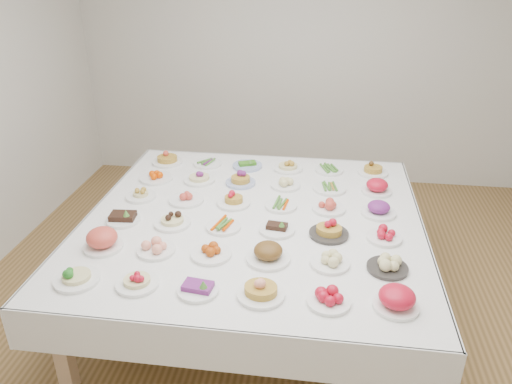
# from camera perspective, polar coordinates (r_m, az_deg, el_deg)

# --- Properties ---
(room_envelope) EXTENTS (5.02, 5.02, 2.81)m
(room_envelope) POSITION_cam_1_polar(r_m,az_deg,el_deg) (3.16, 3.07, 13.99)
(room_envelope) COLOR olive
(room_envelope) RESTS_ON ground
(display_table) EXTENTS (2.41, 2.41, 0.75)m
(display_table) POSITION_cam_1_polar(r_m,az_deg,el_deg) (3.63, -0.33, -3.75)
(display_table) COLOR white
(display_table) RESTS_ON ground
(dish_0) EXTENTS (0.28, 0.28, 0.15)m
(dish_0) POSITION_cam_1_polar(r_m,az_deg,el_deg) (3.08, -19.93, -8.48)
(dish_0) COLOR white
(dish_0) RESTS_ON display_table
(dish_1) EXTENTS (0.24, 0.24, 0.13)m
(dish_1) POSITION_cam_1_polar(r_m,az_deg,el_deg) (2.95, -13.50, -9.37)
(dish_1) COLOR white
(dish_1) RESTS_ON display_table
(dish_2) EXTENTS (0.23, 0.23, 0.11)m
(dish_2) POSITION_cam_1_polar(r_m,az_deg,el_deg) (2.85, -6.68, -10.48)
(dish_2) COLOR white
(dish_2) RESTS_ON display_table
(dish_3) EXTENTS (0.26, 0.26, 0.16)m
(dish_3) POSITION_cam_1_polar(r_m,az_deg,el_deg) (2.79, 0.55, -10.56)
(dish_3) COLOR white
(dish_3) RESTS_ON display_table
(dish_4) EXTENTS (0.24, 0.24, 0.10)m
(dish_4) POSITION_cam_1_polar(r_m,az_deg,el_deg) (2.78, 8.33, -11.77)
(dish_4) COLOR white
(dish_4) RESTS_ON display_table
(dish_5) EXTENTS (0.25, 0.25, 0.15)m
(dish_5) POSITION_cam_1_polar(r_m,az_deg,el_deg) (2.81, 15.82, -11.42)
(dish_5) COLOR white
(dish_5) RESTS_ON display_table
(dish_6) EXTENTS (0.25, 0.25, 0.16)m
(dish_6) POSITION_cam_1_polar(r_m,az_deg,el_deg) (3.35, -17.20, -5.02)
(dish_6) COLOR white
(dish_6) RESTS_ON display_table
(dish_7) EXTENTS (0.24, 0.24, 0.11)m
(dish_7) POSITION_cam_1_polar(r_m,az_deg,el_deg) (3.24, -11.39, -5.93)
(dish_7) COLOR white
(dish_7) RESTS_ON display_table
(dish_8) EXTENTS (0.25, 0.25, 0.11)m
(dish_8) POSITION_cam_1_polar(r_m,az_deg,el_deg) (3.15, -5.17, -6.48)
(dish_8) COLOR white
(dish_8) RESTS_ON display_table
(dish_9) EXTENTS (0.28, 0.28, 0.15)m
(dish_9) POSITION_cam_1_polar(r_m,az_deg,el_deg) (3.09, 1.40, -6.65)
(dish_9) COLOR white
(dish_9) RESTS_ON display_table
(dish_10) EXTENTS (0.24, 0.24, 0.10)m
(dish_10) POSITION_cam_1_polar(r_m,az_deg,el_deg) (3.09, 8.46, -7.57)
(dish_10) COLOR white
(dish_10) RESTS_ON display_table
(dish_11) EXTENTS (0.25, 0.25, 0.12)m
(dish_11) POSITION_cam_1_polar(r_m,az_deg,el_deg) (3.11, 14.86, -7.76)
(dish_11) COLOR #2D2A28
(dish_11) RESTS_ON display_table
(dish_12) EXTENTS (0.24, 0.24, 0.11)m
(dish_12) POSITION_cam_1_polar(r_m,az_deg,el_deg) (3.64, -15.00, -2.57)
(dish_12) COLOR white
(dish_12) RESTS_ON display_table
(dish_13) EXTENTS (0.27, 0.27, 0.14)m
(dish_13) POSITION_cam_1_polar(r_m,az_deg,el_deg) (3.52, -9.59, -2.75)
(dish_13) COLOR white
(dish_13) RESTS_ON display_table
(dish_14) EXTENTS (0.26, 0.24, 0.06)m
(dish_14) POSITION_cam_1_polar(r_m,az_deg,el_deg) (3.45, -3.74, -3.79)
(dish_14) COLOR white
(dish_14) RESTS_ON display_table
(dish_15) EXTENTS (0.24, 0.24, 0.10)m
(dish_15) POSITION_cam_1_polar(r_m,az_deg,el_deg) (3.41, 2.41, -3.88)
(dish_15) COLOR white
(dish_15) RESTS_ON display_table
(dish_16) EXTENTS (0.27, 0.26, 0.16)m
(dish_16) POSITION_cam_1_polar(r_m,az_deg,el_deg) (3.37, 8.38, -3.80)
(dish_16) COLOR #2D2A28
(dish_16) RESTS_ON display_table
(dish_17) EXTENTS (0.23, 0.23, 0.11)m
(dish_17) POSITION_cam_1_polar(r_m,az_deg,el_deg) (3.41, 14.48, -4.58)
(dish_17) COLOR white
(dish_17) RESTS_ON display_table
(dish_18) EXTENTS (0.23, 0.23, 0.11)m
(dish_18) POSITION_cam_1_polar(r_m,az_deg,el_deg) (3.95, -13.05, -0.07)
(dish_18) COLOR white
(dish_18) RESTS_ON display_table
(dish_19) EXTENTS (0.26, 0.26, 0.11)m
(dish_19) POSITION_cam_1_polar(r_m,az_deg,el_deg) (3.83, -7.98, -0.44)
(dish_19) COLOR white
(dish_19) RESTS_ON display_table
(dish_20) EXTENTS (0.25, 0.25, 0.13)m
(dish_20) POSITION_cam_1_polar(r_m,az_deg,el_deg) (3.75, -2.57, -0.66)
(dish_20) COLOR white
(dish_20) RESTS_ON display_table
(dish_21) EXTENTS (0.24, 0.23, 0.06)m
(dish_21) POSITION_cam_1_polar(r_m,az_deg,el_deg) (3.72, 2.88, -1.40)
(dish_21) COLOR white
(dish_21) RESTS_ON display_table
(dish_22) EXTENTS (0.24, 0.24, 0.11)m
(dish_22) POSITION_cam_1_polar(r_m,az_deg,el_deg) (3.71, 8.35, -1.42)
(dish_22) COLOR white
(dish_22) RESTS_ON display_table
(dish_23) EXTENTS (0.25, 0.25, 0.13)m
(dish_23) POSITION_cam_1_polar(r_m,az_deg,el_deg) (3.72, 13.86, -1.70)
(dish_23) COLOR white
(dish_23) RESTS_ON display_table
(dish_24) EXTENTS (0.27, 0.27, 0.11)m
(dish_24) POSITION_cam_1_polar(r_m,az_deg,el_deg) (4.25, -11.35, 1.95)
(dish_24) COLOR white
(dish_24) RESTS_ON display_table
(dish_25) EXTENTS (0.25, 0.25, 0.14)m
(dish_25) POSITION_cam_1_polar(r_m,az_deg,el_deg) (4.15, -6.52, 2.03)
(dish_25) COLOR white
(dish_25) RESTS_ON display_table
(dish_26) EXTENTS (0.24, 0.24, 0.14)m
(dish_26) POSITION_cam_1_polar(r_m,az_deg,el_deg) (4.08, -1.78, 1.75)
(dish_26) COLOR #4C66B2
(dish_26) RESTS_ON display_table
(dish_27) EXTENTS (0.23, 0.23, 0.09)m
(dish_27) POSITION_cam_1_polar(r_m,az_deg,el_deg) (4.04, 3.37, 1.05)
(dish_27) COLOR white
(dish_27) RESTS_ON display_table
(dish_28) EXTENTS (0.26, 0.26, 0.06)m
(dish_28) POSITION_cam_1_polar(r_m,az_deg,el_deg) (4.03, 8.40, 0.56)
(dish_28) COLOR white
(dish_28) RESTS_ON display_table
(dish_29) EXTENTS (0.24, 0.24, 0.13)m
(dish_29) POSITION_cam_1_polar(r_m,az_deg,el_deg) (4.05, 13.67, 0.69)
(dish_29) COLOR white
(dish_29) RESTS_ON display_table
(dish_30) EXTENTS (0.27, 0.27, 0.16)m
(dish_30) POSITION_cam_1_polar(r_m,az_deg,el_deg) (4.55, -10.14, 4.14)
(dish_30) COLOR white
(dish_30) RESTS_ON display_table
(dish_31) EXTENTS (0.24, 0.24, 0.05)m
(dish_31) POSITION_cam_1_polar(r_m,az_deg,el_deg) (4.48, -5.56, 3.37)
(dish_31) COLOR white
(dish_31) RESTS_ON display_table
(dish_32) EXTENTS (0.26, 0.26, 0.10)m
(dish_32) POSITION_cam_1_polar(r_m,az_deg,el_deg) (4.41, -1.00, 3.32)
(dish_32) COLOR #4C66B2
(dish_32) RESTS_ON display_table
(dish_33) EXTENTS (0.27, 0.27, 0.14)m
(dish_33) POSITION_cam_1_polar(r_m,az_deg,el_deg) (4.35, 3.68, 3.39)
(dish_33) COLOR white
(dish_33) RESTS_ON display_table
(dish_34) EXTENTS (0.25, 0.24, 0.06)m
(dish_34) POSITION_cam_1_polar(r_m,az_deg,el_deg) (4.37, 8.37, 2.64)
(dish_34) COLOR white
(dish_34) RESTS_ON display_table
(dish_35) EXTENTS (0.25, 0.25, 0.14)m
(dish_35) POSITION_cam_1_polar(r_m,az_deg,el_deg) (4.38, 13.27, 2.83)
(dish_35) COLOR white
(dish_35) RESTS_ON display_table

